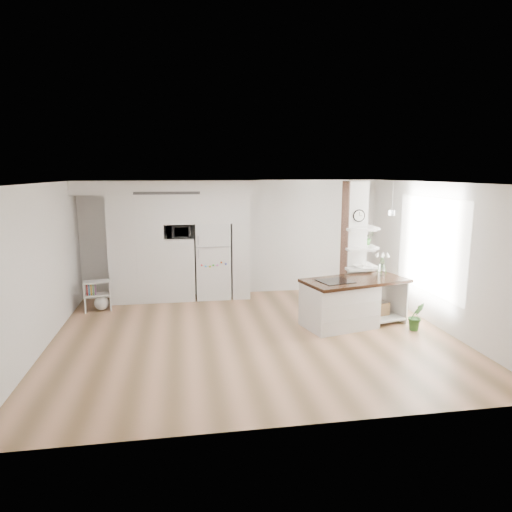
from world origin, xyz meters
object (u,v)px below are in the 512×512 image
(refrigerator, at_px, (213,260))
(kitchen_island, at_px, (345,302))
(floor_plant_a, at_px, (416,316))
(bookshelf, at_px, (99,297))

(refrigerator, bearing_deg, kitchen_island, -46.42)
(refrigerator, relative_size, floor_plant_a, 3.27)
(refrigerator, height_order, floor_plant_a, refrigerator)
(refrigerator, xyz_separation_m, floor_plant_a, (3.52, -2.89, -0.61))
(bookshelf, height_order, floor_plant_a, bookshelf)
(kitchen_island, distance_m, bookshelf, 5.09)
(refrigerator, xyz_separation_m, kitchen_island, (2.31, -2.43, -0.41))
(refrigerator, relative_size, bookshelf, 2.75)
(floor_plant_a, bearing_deg, bookshelf, 159.42)
(refrigerator, xyz_separation_m, bookshelf, (-2.45, -0.65, -0.59))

